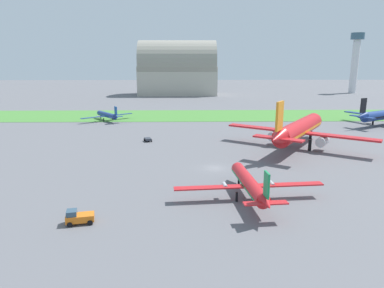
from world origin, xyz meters
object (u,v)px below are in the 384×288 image
at_px(airplane_foreground_turboprop, 249,184).
at_px(airplane_taxiing_turboprop, 107,115).
at_px(control_tower, 355,58).
at_px(baggage_cart_midfield, 148,139).
at_px(airplane_midfield_jet, 298,129).
at_px(airplane_parked_jet_far, 382,115).
at_px(pushback_tug_near_gate, 79,217).

bearing_deg(airplane_foreground_turboprop, airplane_taxiing_turboprop, 22.20).
height_order(airplane_taxiing_turboprop, control_tower, control_tower).
distance_m(airplane_foreground_turboprop, baggage_cart_midfield, 44.62).
bearing_deg(airplane_taxiing_turboprop, airplane_midfield_jet, -163.75).
relative_size(airplane_parked_jet_far, airplane_taxiing_turboprop, 1.53).
relative_size(pushback_tug_near_gate, control_tower, 0.11).
xyz_separation_m(airplane_foreground_turboprop, pushback_tug_near_gate, (-23.96, -7.90, -1.64)).
xyz_separation_m(airplane_midfield_jet, baggage_cart_midfield, (-37.18, 7.81, -4.04)).
xyz_separation_m(airplane_taxiing_turboprop, baggage_cart_midfield, (17.34, -32.02, -1.53)).
distance_m(airplane_midfield_jet, pushback_tug_near_gate, 57.71).
height_order(airplane_foreground_turboprop, control_tower, control_tower).
height_order(airplane_midfield_jet, baggage_cart_midfield, airplane_midfield_jet).
distance_m(baggage_cart_midfield, control_tower, 177.57).
relative_size(airplane_midfield_jet, control_tower, 0.86).
bearing_deg(airplane_taxiing_turboprop, baggage_cart_midfield, 170.84).
distance_m(airplane_foreground_turboprop, pushback_tug_near_gate, 25.28).
bearing_deg(airplane_taxiing_turboprop, airplane_foreground_turboprop, 169.67).
relative_size(airplane_foreground_turboprop, control_tower, 0.64).
relative_size(airplane_midfield_jet, airplane_taxiing_turboprop, 1.99).
height_order(airplane_taxiing_turboprop, airplane_foreground_turboprop, airplane_foreground_turboprop).
xyz_separation_m(airplane_parked_jet_far, pushback_tug_near_gate, (-77.81, -69.06, -2.52)).
height_order(airplane_parked_jet_far, control_tower, control_tower).
height_order(airplane_midfield_jet, airplane_taxiing_turboprop, airplane_midfield_jet).
xyz_separation_m(airplane_taxiing_turboprop, pushback_tug_near_gate, (13.13, -79.89, -1.18)).
distance_m(airplane_parked_jet_far, control_tower, 121.01).
distance_m(airplane_midfield_jet, airplane_parked_jet_far, 46.58).
xyz_separation_m(airplane_parked_jet_far, airplane_taxiing_turboprop, (-90.94, 10.83, -1.34)).
bearing_deg(airplane_parked_jet_far, baggage_cart_midfield, 166.23).
distance_m(airplane_taxiing_turboprop, baggage_cart_midfield, 36.45).
relative_size(airplane_parked_jet_far, control_tower, 0.67).
relative_size(airplane_taxiing_turboprop, control_tower, 0.43).
xyz_separation_m(airplane_midfield_jet, airplane_parked_jet_far, (36.43, 29.01, -1.18)).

